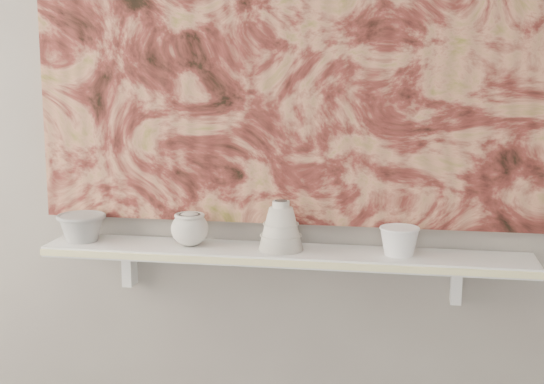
% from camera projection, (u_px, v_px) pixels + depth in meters
% --- Properties ---
extents(wall_back, '(3.60, 0.00, 3.60)m').
position_uv_depth(wall_back, '(289.00, 100.00, 2.18)').
color(wall_back, gray).
rests_on(wall_back, floor).
extents(shelf, '(1.40, 0.18, 0.03)m').
position_uv_depth(shelf, '(283.00, 255.00, 2.17)').
color(shelf, silver).
rests_on(shelf, wall_back).
extents(shelf_stripe, '(1.40, 0.01, 0.02)m').
position_uv_depth(shelf_stripe, '(278.00, 263.00, 2.08)').
color(shelf_stripe, '#F2EAA1').
rests_on(shelf_stripe, shelf).
extents(bracket_left, '(0.03, 0.06, 0.12)m').
position_uv_depth(bracket_left, '(130.00, 266.00, 2.33)').
color(bracket_left, silver).
rests_on(bracket_left, wall_back).
extents(bracket_right, '(0.03, 0.06, 0.12)m').
position_uv_depth(bracket_right, '(456.00, 282.00, 2.16)').
color(bracket_right, silver).
rests_on(bracket_right, wall_back).
extents(painting, '(1.50, 0.02, 1.10)m').
position_uv_depth(painting, '(288.00, 33.00, 2.13)').
color(painting, maroon).
rests_on(painting, wall_back).
extents(house_motif, '(0.09, 0.00, 0.08)m').
position_uv_depth(house_motif, '(447.00, 145.00, 2.10)').
color(house_motif, black).
rests_on(house_motif, painting).
extents(bowl_grey, '(0.19, 0.19, 0.08)m').
position_uv_depth(bowl_grey, '(82.00, 227.00, 2.26)').
color(bowl_grey, gray).
rests_on(bowl_grey, shelf).
extents(cup_cream, '(0.11, 0.11, 0.10)m').
position_uv_depth(cup_cream, '(190.00, 229.00, 2.20)').
color(cup_cream, beige).
rests_on(cup_cream, shelf).
extents(bell_vessel, '(0.15, 0.15, 0.14)m').
position_uv_depth(bell_vessel, '(281.00, 225.00, 2.15)').
color(bell_vessel, beige).
rests_on(bell_vessel, shelf).
extents(bowl_white, '(0.14, 0.14, 0.08)m').
position_uv_depth(bowl_white, '(399.00, 241.00, 2.10)').
color(bowl_white, white).
rests_on(bowl_white, shelf).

